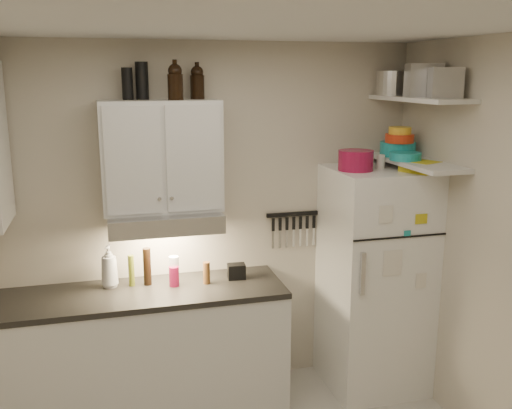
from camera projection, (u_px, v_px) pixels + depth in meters
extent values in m
cube|color=silver|center=(254.00, 17.00, 2.51)|extent=(3.20, 3.00, 0.02)
cube|color=beige|center=(202.00, 222.00, 4.22)|extent=(3.20, 0.02, 2.60)
cube|color=silver|center=(135.00, 357.00, 3.98)|extent=(2.10, 0.60, 0.88)
cube|color=black|center=(131.00, 295.00, 3.88)|extent=(2.10, 0.62, 0.04)
cube|color=silver|center=(161.00, 156.00, 3.87)|extent=(0.80, 0.33, 0.75)
cube|color=silver|center=(165.00, 220.00, 3.90)|extent=(0.76, 0.46, 0.12)
cube|color=white|center=(375.00, 280.00, 4.31)|extent=(0.70, 0.68, 1.70)
cube|color=silver|center=(419.00, 99.00, 3.93)|extent=(0.30, 0.95, 0.03)
cube|color=silver|center=(415.00, 162.00, 4.03)|extent=(0.30, 0.95, 0.03)
cube|color=black|center=(293.00, 214.00, 4.37)|extent=(0.42, 0.02, 0.03)
cylinder|color=maroon|center=(356.00, 160.00, 4.03)|extent=(0.26, 0.26, 0.14)
cube|color=gold|center=(420.00, 167.00, 3.97)|extent=(0.26, 0.29, 0.08)
cylinder|color=silver|center=(381.00, 162.00, 4.12)|extent=(0.07, 0.07, 0.10)
cylinder|color=silver|center=(393.00, 83.00, 4.22)|extent=(0.30, 0.30, 0.18)
cube|color=#AAAAAD|center=(423.00, 80.00, 3.89)|extent=(0.27, 0.26, 0.22)
cube|color=#AAAAAD|center=(445.00, 83.00, 3.69)|extent=(0.25, 0.25, 0.20)
cylinder|color=teal|center=(398.00, 149.00, 4.23)|extent=(0.26, 0.26, 0.10)
cylinder|color=red|center=(400.00, 138.00, 4.16)|extent=(0.21, 0.21, 0.06)
cylinder|color=yellow|center=(400.00, 130.00, 4.15)|extent=(0.16, 0.16, 0.05)
cylinder|color=teal|center=(405.00, 156.00, 4.01)|extent=(0.25, 0.25, 0.06)
cylinder|color=black|center=(142.00, 81.00, 3.80)|extent=(0.11, 0.11, 0.25)
cylinder|color=black|center=(127.00, 84.00, 3.76)|extent=(0.09, 0.09, 0.21)
imported|color=silver|center=(109.00, 264.00, 3.94)|extent=(0.17, 0.17, 0.34)
cylinder|color=brown|center=(207.00, 273.00, 4.02)|extent=(0.06, 0.06, 0.16)
cylinder|color=#5C6318|center=(131.00, 271.00, 3.97)|extent=(0.05, 0.05, 0.22)
cylinder|color=black|center=(147.00, 267.00, 3.98)|extent=(0.06, 0.06, 0.27)
cylinder|color=silver|center=(174.00, 271.00, 3.99)|extent=(0.08, 0.08, 0.21)
cylinder|color=maroon|center=(174.00, 276.00, 3.97)|extent=(0.09, 0.09, 0.14)
cube|color=black|center=(236.00, 271.00, 4.12)|extent=(0.13, 0.10, 0.11)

